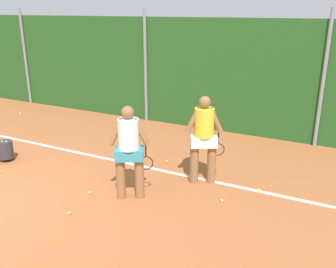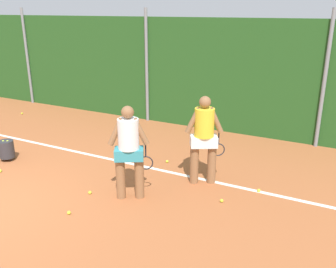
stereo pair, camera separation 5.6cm
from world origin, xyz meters
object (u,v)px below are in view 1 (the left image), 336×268
(ball_hopper, at_px, (5,149))
(tennis_ball_7, at_px, (167,161))
(tennis_ball_4, at_px, (20,114))
(player_midcourt, at_px, (204,136))
(player_foreground_near, at_px, (129,148))
(tennis_ball_5, at_px, (69,213))
(tennis_ball_9, at_px, (90,193))
(tennis_ball_3, at_px, (259,190))
(tennis_ball_1, at_px, (222,200))

(ball_hopper, relative_size, tennis_ball_7, 7.78)
(tennis_ball_4, bearing_deg, ball_hopper, -46.33)
(player_midcourt, height_order, tennis_ball_7, player_midcourt)
(player_foreground_near, height_order, tennis_ball_5, player_foreground_near)
(tennis_ball_5, distance_m, tennis_ball_9, 0.80)
(tennis_ball_7, bearing_deg, tennis_ball_9, -107.24)
(player_foreground_near, xyz_separation_m, tennis_ball_9, (-0.80, -0.27, -1.01))
(player_foreground_near, xyz_separation_m, tennis_ball_3, (2.19, 1.37, -1.01))
(tennis_ball_1, height_order, tennis_ball_7, same)
(player_foreground_near, xyz_separation_m, tennis_ball_1, (1.66, 0.63, -1.01))
(ball_hopper, bearing_deg, tennis_ball_3, 11.39)
(tennis_ball_1, distance_m, tennis_ball_9, 2.62)
(tennis_ball_3, bearing_deg, ball_hopper, -168.61)
(player_foreground_near, bearing_deg, player_midcourt, 21.55)
(ball_hopper, distance_m, tennis_ball_5, 3.29)
(player_foreground_near, xyz_separation_m, tennis_ball_5, (-0.65, -1.05, -1.01))
(player_midcourt, relative_size, ball_hopper, 3.67)
(tennis_ball_5, bearing_deg, tennis_ball_3, 40.51)
(ball_hopper, xyz_separation_m, tennis_ball_4, (-2.94, 3.08, -0.26))
(player_foreground_near, distance_m, tennis_ball_3, 2.77)
(tennis_ball_9, bearing_deg, tennis_ball_4, 148.76)
(tennis_ball_1, bearing_deg, player_foreground_near, -159.19)
(player_foreground_near, xyz_separation_m, tennis_ball_4, (-6.63, 3.27, -1.01))
(player_foreground_near, height_order, tennis_ball_1, player_foreground_near)
(ball_hopper, bearing_deg, tennis_ball_1, 4.71)
(tennis_ball_3, bearing_deg, player_foreground_near, -147.89)
(tennis_ball_1, height_order, tennis_ball_3, same)
(tennis_ball_4, xyz_separation_m, tennis_ball_9, (5.83, -3.54, 0.00))
(player_midcourt, bearing_deg, tennis_ball_9, -169.20)
(tennis_ball_7, xyz_separation_m, tennis_ball_9, (-0.65, -2.10, 0.00))
(player_midcourt, xyz_separation_m, tennis_ball_1, (0.65, -0.63, -1.02))
(tennis_ball_3, bearing_deg, tennis_ball_5, -139.49)
(player_foreground_near, height_order, tennis_ball_9, player_foreground_near)
(tennis_ball_3, bearing_deg, tennis_ball_7, 168.80)
(tennis_ball_4, bearing_deg, tennis_ball_5, -35.83)
(tennis_ball_5, bearing_deg, ball_hopper, 157.84)
(player_midcourt, relative_size, tennis_ball_3, 28.52)
(tennis_ball_3, relative_size, tennis_ball_5, 1.00)
(tennis_ball_5, bearing_deg, tennis_ball_9, 100.87)
(tennis_ball_5, xyz_separation_m, tennis_ball_7, (0.50, 2.88, 0.00))
(player_midcourt, xyz_separation_m, tennis_ball_5, (-1.65, -2.31, -1.02))
(tennis_ball_1, xyz_separation_m, tennis_ball_9, (-2.46, -0.90, 0.00))
(player_midcourt, distance_m, tennis_ball_3, 1.57)
(tennis_ball_9, bearing_deg, tennis_ball_3, 28.78)
(player_foreground_near, bearing_deg, tennis_ball_3, 2.25)
(ball_hopper, distance_m, tennis_ball_9, 2.94)
(player_midcourt, distance_m, tennis_ball_1, 1.37)
(player_foreground_near, bearing_deg, tennis_ball_7, 64.68)
(tennis_ball_4, bearing_deg, tennis_ball_9, -31.24)
(player_midcourt, relative_size, tennis_ball_9, 28.52)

